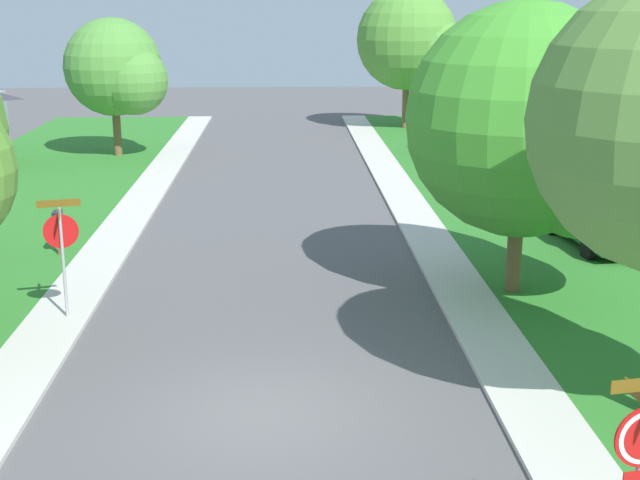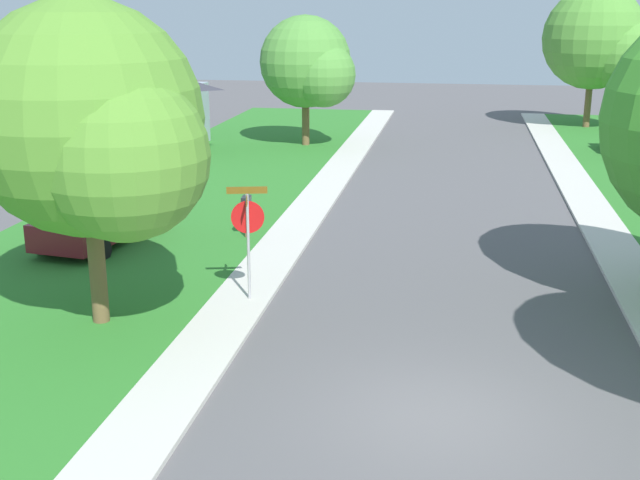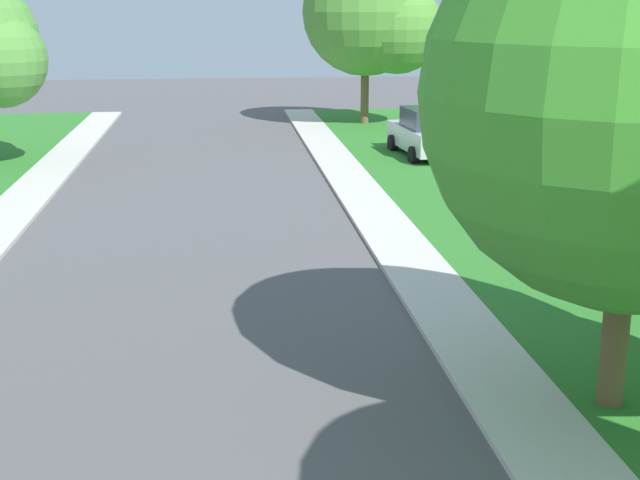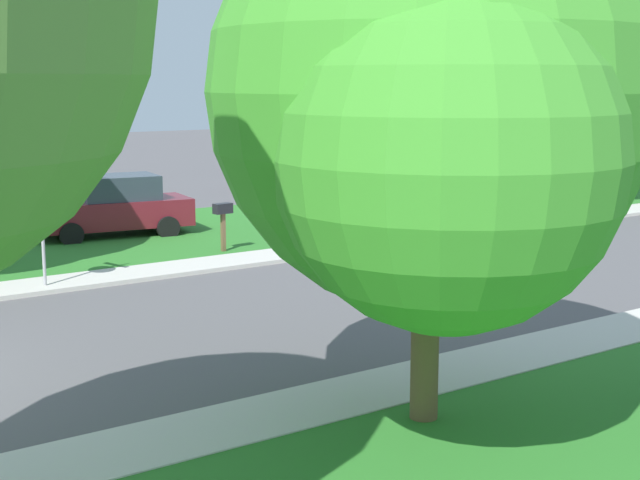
% 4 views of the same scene
% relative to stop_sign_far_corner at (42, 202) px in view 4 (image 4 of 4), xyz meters
% --- Properties ---
extents(sidewalk_east, '(1.40, 56.00, 0.10)m').
position_rel_stop_sign_far_corner_xyz_m(sidewalk_east, '(9.19, 7.20, -1.84)').
color(sidewalk_east, beige).
rests_on(sidewalk_east, ground).
extents(sidewalk_west, '(1.40, 56.00, 0.10)m').
position_rel_stop_sign_far_corner_xyz_m(sidewalk_west, '(-0.21, 7.20, -1.84)').
color(sidewalk_west, beige).
rests_on(sidewalk_west, ground).
extents(lawn_west, '(8.00, 56.00, 0.08)m').
position_rel_stop_sign_far_corner_xyz_m(lawn_west, '(-4.91, 7.20, -1.85)').
color(lawn_west, '#2D7528').
rests_on(lawn_west, ground).
extents(stop_sign_far_corner, '(0.90, 0.90, 2.77)m').
position_rel_stop_sign_far_corner_xyz_m(stop_sign_far_corner, '(0.00, 0.00, 0.00)').
color(stop_sign_far_corner, '#9E9EA3').
rests_on(stop_sign_far_corner, ground).
extents(car_maroon_kerbside_mid, '(2.51, 4.52, 1.76)m').
position_rel_stop_sign_far_corner_xyz_m(car_maroon_kerbside_mid, '(-5.39, 3.79, -1.01)').
color(car_maroon_kerbside_mid, maroon).
rests_on(car_maroon_kerbside_mid, ground).
extents(tree_sidewalk_near, '(5.86, 5.45, 6.97)m').
position_rel_stop_sign_far_corner_xyz_m(tree_sidewalk_near, '(10.73, 1.19, 2.18)').
color(tree_sidewalk_near, brown).
rests_on(tree_sidewalk_near, ground).
extents(tree_across_right, '(4.68, 4.36, 6.25)m').
position_rel_stop_sign_far_corner_xyz_m(tree_across_right, '(-2.45, 21.21, 2.03)').
color(tree_across_right, brown).
rests_on(tree_across_right, ground).
extents(house_left_setback, '(9.45, 8.32, 4.60)m').
position_rel_stop_sign_far_corner_xyz_m(house_left_setback, '(-12.10, 18.49, 0.49)').
color(house_left_setback, '#93A3B2').
rests_on(house_left_setback, ground).
extents(mailbox, '(0.28, 0.50, 1.31)m').
position_rel_stop_sign_far_corner_xyz_m(mailbox, '(-1.39, 5.06, -0.88)').
color(mailbox, brown).
rests_on(mailbox, ground).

